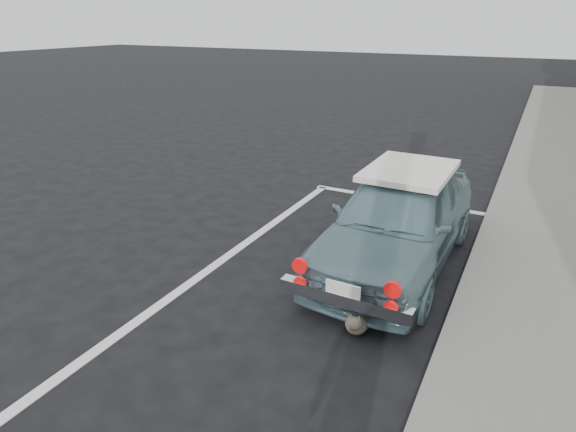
{
  "coord_description": "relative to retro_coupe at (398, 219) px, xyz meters",
  "views": [
    {
      "loc": [
        2.24,
        -0.84,
        2.76
      ],
      "look_at": [
        -0.0,
        3.46,
        0.75
      ],
      "focal_mm": 30.0,
      "sensor_mm": 36.0,
      "label": 1
    }
  ],
  "objects": [
    {
      "name": "pline_front",
      "position": [
        -0.48,
        2.15,
        -0.57
      ],
      "size": [
        3.0,
        0.12,
        0.01
      ],
      "primitive_type": "cube",
      "color": "silver",
      "rests_on": "ground"
    },
    {
      "name": "cat",
      "position": [
        0.08,
        -1.53,
        -0.45
      ],
      "size": [
        0.28,
        0.53,
        0.28
      ],
      "rotation": [
        0.0,
        0.0,
        0.14
      ],
      "color": "#786C5B",
      "rests_on": "ground"
    },
    {
      "name": "pline_side",
      "position": [
        -1.88,
        -1.35,
        -0.57
      ],
      "size": [
        0.12,
        7.0,
        0.01
      ],
      "primitive_type": "cube",
      "color": "silver",
      "rests_on": "ground"
    },
    {
      "name": "retro_coupe",
      "position": [
        0.0,
        0.0,
        0.0
      ],
      "size": [
        1.4,
        3.37,
        1.14
      ],
      "rotation": [
        0.0,
        0.0,
        -0.02
      ],
      "color": "slate",
      "rests_on": "ground"
    }
  ]
}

